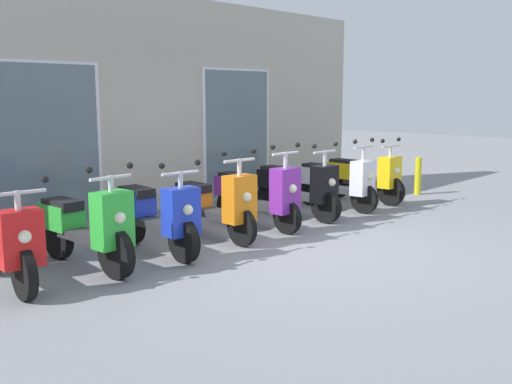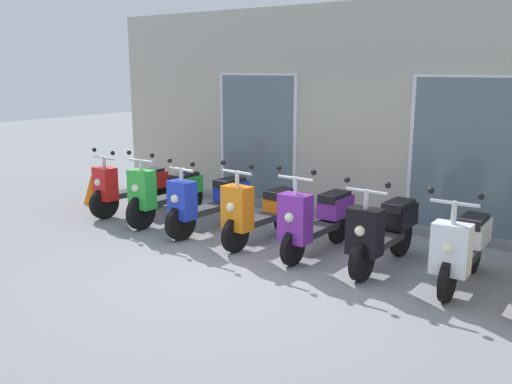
% 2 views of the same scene
% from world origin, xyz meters
% --- Properties ---
extents(ground_plane, '(40.00, 40.00, 0.00)m').
position_xyz_m(ground_plane, '(0.00, 0.00, 0.00)').
color(ground_plane, gray).
extents(storefront_facade, '(9.91, 0.50, 3.37)m').
position_xyz_m(storefront_facade, '(0.00, 2.98, 1.62)').
color(storefront_facade, '#B2AD9E').
rests_on(storefront_facade, ground_plane).
extents(scooter_red, '(0.59, 1.55, 1.13)m').
position_xyz_m(scooter_red, '(-3.15, 1.12, 0.46)').
color(scooter_red, black).
rests_on(scooter_red, ground_plane).
extents(scooter_green, '(0.55, 1.65, 1.18)m').
position_xyz_m(scooter_green, '(-2.29, 1.08, 0.47)').
color(scooter_green, black).
rests_on(scooter_green, ground_plane).
extents(scooter_blue, '(0.54, 1.64, 1.15)m').
position_xyz_m(scooter_blue, '(-1.37, 1.05, 0.46)').
color(scooter_blue, black).
rests_on(scooter_blue, ground_plane).
extents(scooter_orange, '(0.55, 1.60, 1.21)m').
position_xyz_m(scooter_orange, '(-0.43, 1.05, 0.47)').
color(scooter_orange, black).
rests_on(scooter_orange, ground_plane).
extents(scooter_purple, '(0.57, 1.61, 1.22)m').
position_xyz_m(scooter_purple, '(0.43, 1.07, 0.49)').
color(scooter_purple, black).
rests_on(scooter_purple, ground_plane).
extents(scooter_black, '(0.57, 1.61, 1.18)m').
position_xyz_m(scooter_black, '(1.34, 1.10, 0.47)').
color(scooter_black, black).
rests_on(scooter_black, ground_plane).
extents(scooter_white, '(0.56, 1.52, 1.18)m').
position_xyz_m(scooter_white, '(2.30, 1.05, 0.47)').
color(scooter_white, black).
rests_on(scooter_white, ground_plane).
extents(traffic_cone, '(0.32, 0.32, 0.52)m').
position_xyz_m(traffic_cone, '(-4.21, 1.16, 0.26)').
color(traffic_cone, orange).
rests_on(traffic_cone, ground_plane).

